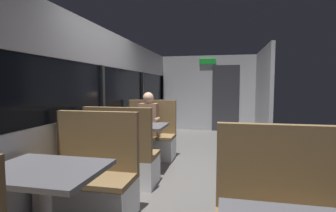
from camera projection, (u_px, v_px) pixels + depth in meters
ground_plane at (191, 177)px, 3.90m from camera, size 3.30×9.20×0.02m
carriage_window_panel_left at (101, 103)px, 4.11m from camera, size 0.09×8.48×2.30m
carriage_end_bulkhead at (209, 94)px, 7.89m from camera, size 2.90×0.11×2.30m
carriage_aisle_panel_right at (263, 95)px, 6.43m from camera, size 0.08×2.40×2.30m
dining_table_near_window at (44, 181)px, 2.00m from camera, size 0.90×0.70×0.74m
bench_near_window_facing_entry at (91, 185)px, 2.70m from camera, size 0.95×0.50×1.10m
dining_table_mid_window at (138, 131)px, 4.22m from camera, size 0.90×0.70×0.74m
bench_mid_window_facing_end at (122, 161)px, 3.56m from camera, size 0.95×0.50×1.10m
bench_mid_window_facing_entry at (150, 140)px, 4.93m from camera, size 0.95×0.50×1.10m
seated_passenger at (149, 130)px, 4.84m from camera, size 0.47×0.55×1.26m
coffee_cup_primary at (144, 123)px, 4.06m from camera, size 0.07×0.07×0.09m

